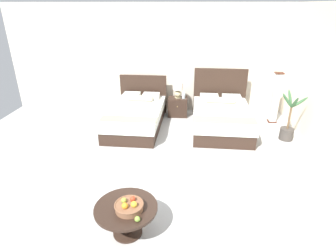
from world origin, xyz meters
name	(u,v)px	position (x,y,z in m)	size (l,w,h in m)	color
ground_plane	(175,167)	(0.00, 0.00, -0.01)	(9.41, 9.87, 0.02)	#B1B0AD
wall_back	(180,59)	(0.00, 3.13, 1.43)	(9.41, 0.12, 2.86)	silver
bed_near_window	(136,116)	(-1.03, 1.82, 0.28)	(1.34, 2.24, 1.06)	#302119
bed_near_corner	(221,117)	(1.04, 1.83, 0.30)	(1.45, 2.13, 1.27)	#302119
nightstand	(178,107)	(-0.04, 2.60, 0.25)	(0.51, 0.41, 0.51)	#302119
table_lamp	(178,89)	(-0.04, 2.62, 0.75)	(0.27, 0.27, 0.41)	tan
vase	(184,95)	(0.11, 2.56, 0.60)	(0.08, 0.08, 0.18)	#B0C4C9
coffee_table	(126,213)	(-0.57, -1.69, 0.34)	(0.81, 0.81, 0.43)	#302119
fruit_bowl	(129,206)	(-0.52, -1.74, 0.49)	(0.37, 0.37, 0.16)	brown
loose_apple	(137,219)	(-0.38, -1.94, 0.47)	(0.07, 0.07, 0.07)	#84AC40
floor_lamp_corner	(275,98)	(2.42, 2.32, 0.64)	(0.20, 0.20, 1.29)	#452115
potted_palm	(288,128)	(2.45, 1.30, 0.29)	(0.57, 0.53, 1.11)	#3F3A36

